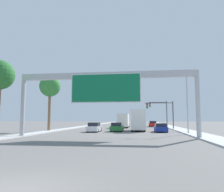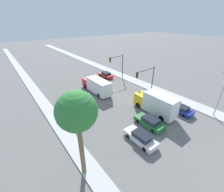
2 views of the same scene
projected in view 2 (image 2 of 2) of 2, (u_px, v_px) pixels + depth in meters
sidewalk_right at (101, 67)px, 49.79m from camera, size 3.00×120.00×0.15m
median_strip_left at (28, 82)px, 37.90m from camera, size 2.00×120.00×0.15m
car_mid_right at (106, 75)px, 40.97m from camera, size 1.89×4.50×1.48m
car_far_center at (141, 138)px, 19.29m from camera, size 1.76×4.67×1.49m
car_near_right at (149, 122)px, 22.25m from camera, size 1.89×4.57×1.47m
car_mid_center at (179, 109)px, 25.57m from camera, size 1.85×4.52×1.37m
truck_box_primary at (97, 85)px, 32.14m from camera, size 2.35×8.69×3.16m
truck_box_secondary at (156, 104)px, 24.83m from camera, size 2.32×7.58×3.60m
traffic_light_near_intersection at (147, 76)px, 30.97m from camera, size 5.55×0.32×5.50m
traffic_light_mid_block at (119, 63)px, 38.10m from camera, size 4.48×0.32×6.36m
palm_tree_background at (77, 112)px, 12.31m from camera, size 3.56×3.56×9.39m
street_lamp_right at (222, 89)px, 22.29m from camera, size 2.73×0.28×8.38m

